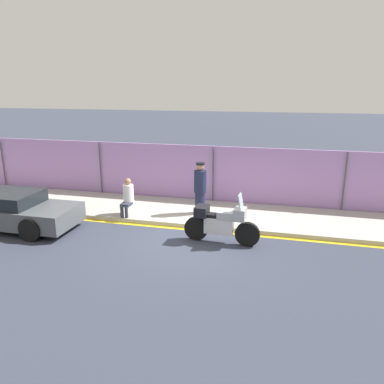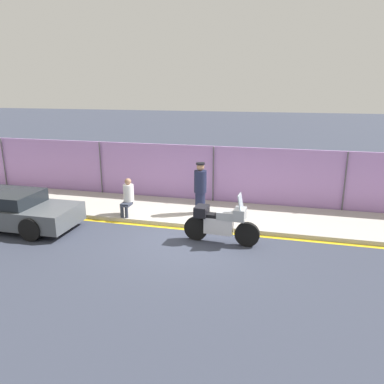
{
  "view_description": "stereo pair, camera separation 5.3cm",
  "coord_description": "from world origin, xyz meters",
  "px_view_note": "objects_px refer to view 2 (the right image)",
  "views": [
    {
      "loc": [
        2.64,
        -10.12,
        4.44
      ],
      "look_at": [
        -0.25,
        1.38,
        1.1
      ],
      "focal_mm": 35.0,
      "sensor_mm": 36.0,
      "label": 1
    },
    {
      "loc": [
        2.69,
        -10.1,
        4.44
      ],
      "look_at": [
        -0.25,
        1.38,
        1.1
      ],
      "focal_mm": 35.0,
      "sensor_mm": 36.0,
      "label": 2
    }
  ],
  "objects_px": {
    "motorcycle": "(221,223)",
    "officer_standing": "(200,188)",
    "parked_car_far_background": "(6,209)",
    "person_seated_on_curb": "(128,195)"
  },
  "relations": [
    {
      "from": "motorcycle",
      "to": "parked_car_far_background",
      "type": "height_order",
      "value": "motorcycle"
    },
    {
      "from": "officer_standing",
      "to": "person_seated_on_curb",
      "type": "relative_size",
      "value": 1.42
    },
    {
      "from": "motorcycle",
      "to": "person_seated_on_curb",
      "type": "distance_m",
      "value": 3.74
    },
    {
      "from": "motorcycle",
      "to": "officer_standing",
      "type": "bearing_deg",
      "value": 121.34
    },
    {
      "from": "officer_standing",
      "to": "parked_car_far_background",
      "type": "xyz_separation_m",
      "value": [
        -5.92,
        -2.49,
        -0.46
      ]
    },
    {
      "from": "motorcycle",
      "to": "officer_standing",
      "type": "xyz_separation_m",
      "value": [
        -1.09,
        2.06,
        0.44
      ]
    },
    {
      "from": "officer_standing",
      "to": "parked_car_far_background",
      "type": "height_order",
      "value": "officer_standing"
    },
    {
      "from": "motorcycle",
      "to": "officer_standing",
      "type": "distance_m",
      "value": 2.37
    },
    {
      "from": "officer_standing",
      "to": "parked_car_far_background",
      "type": "relative_size",
      "value": 0.39
    },
    {
      "from": "person_seated_on_curb",
      "to": "officer_standing",
      "type": "bearing_deg",
      "value": 16.97
    }
  ]
}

